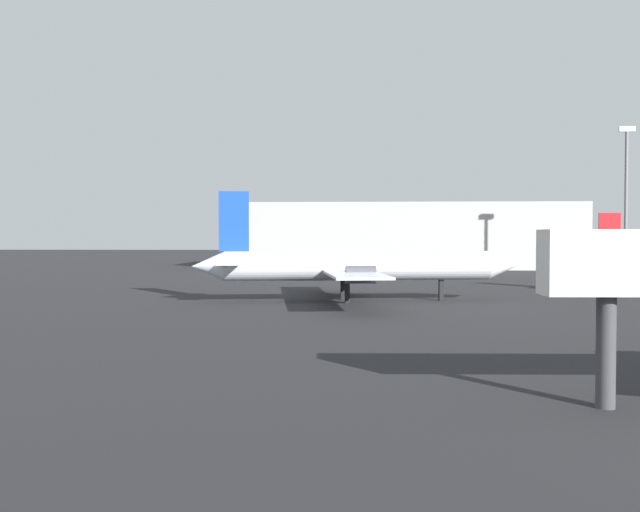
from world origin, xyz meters
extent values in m
cylinder|color=silver|center=(2.05, 55.75, 3.45)|extent=(25.82, 6.29, 2.84)
cone|color=silver|center=(16.31, 57.70, 3.45)|extent=(3.49, 3.24, 2.84)
cone|color=silver|center=(-12.22, 53.80, 3.45)|extent=(3.49, 3.24, 2.84)
cube|color=silver|center=(0.78, 55.58, 3.02)|extent=(8.22, 27.57, 0.21)
cube|color=silver|center=(-10.23, 54.07, 3.74)|extent=(3.13, 7.71, 0.14)
cube|color=#1947B2|center=(-9.79, 54.13, 7.73)|extent=(2.86, 0.65, 5.71)
cylinder|color=#4C4C54|center=(0.84, 60.80, 2.88)|extent=(2.87, 1.95, 1.60)
cylinder|color=#4C4C54|center=(2.24, 50.56, 2.88)|extent=(2.87, 1.95, 1.60)
cube|color=black|center=(10.19, 56.86, 1.01)|extent=(0.50, 0.50, 2.03)
cube|color=black|center=(0.53, 57.34, 1.01)|extent=(0.50, 0.50, 2.03)
cube|color=black|center=(1.02, 53.81, 1.01)|extent=(0.50, 0.50, 2.03)
cone|color=white|center=(28.20, 68.40, 3.10)|extent=(3.22, 2.94, 2.87)
cube|color=white|center=(30.16, 68.45, 3.38)|extent=(1.98, 6.45, 0.12)
cube|color=red|center=(30.54, 68.46, 6.74)|extent=(2.45, 0.29, 4.43)
cylinder|color=#3F3F44|center=(10.98, 15.71, 2.07)|extent=(0.70, 0.70, 4.14)
cylinder|color=slate|center=(43.16, 96.08, 11.15)|extent=(0.50, 0.50, 22.30)
cube|color=#F2EACC|center=(43.16, 96.08, 22.70)|extent=(2.40, 0.50, 0.80)
cube|color=#B7B7B2|center=(11.88, 126.55, 6.37)|extent=(66.42, 20.81, 12.74)
camera|label=1|loc=(1.85, -9.22, 6.29)|focal=37.67mm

